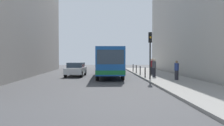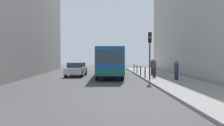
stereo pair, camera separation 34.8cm
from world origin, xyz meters
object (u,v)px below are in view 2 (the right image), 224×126
Objects in this scene: car_behind_bus at (109,66)px; pedestrian_mid_sidewalk at (154,68)px; traffic_light at (150,47)px; bollard_far at (137,69)px; pedestrian_near_signal at (176,70)px; bollard_mid at (141,71)px; bus at (110,60)px; car_beside_bus at (76,69)px; bollard_farthest at (134,68)px; bollard_near at (145,72)px; pedestrian_far_sidewalk at (152,67)px.

car_behind_bus is 13.43m from pedestrian_mid_sidewalk.
traffic_light reaches higher than bollard_far.
pedestrian_near_signal reaches higher than car_behind_bus.
pedestrian_mid_sidewalk reaches higher than bollard_mid.
bus is 3.53m from bollard_mid.
car_beside_bus reaches higher than bollard_farthest.
car_beside_bus is (-3.58, 0.75, -0.94)m from bus.
bus reaches higher than car_beside_bus.
pedestrian_far_sidewalk is (1.36, 3.56, 0.40)m from bollard_near.
bollard_farthest is at bearing 90.51° from traffic_light.
bus is at bearing -173.04° from bollard_mid.
car_beside_bus is at bearing -158.44° from bollard_far.
bollard_far is at bearing 140.25° from pedestrian_far_sidewalk.
car_behind_bus is 5.26m from bollard_farthest.
pedestrian_mid_sidewalk is (0.99, -5.56, 0.40)m from bollard_far.
car_behind_bus is at bearing 108.36° from pedestrian_mid_sidewalk.
car_beside_bus is 4.74× the size of bollard_farthest.
bollard_mid is at bearing 90.00° from bollard_near.
pedestrian_mid_sidewalk is at bearing -72.61° from pedestrian_near_signal.
bus is 7.44m from bollard_farthest.
traffic_light is at bearing -87.04° from bollard_near.
pedestrian_mid_sidewalk is (0.99, -2.48, 0.40)m from bollard_mid.
pedestrian_mid_sidewalk reaches higher than pedestrian_near_signal.
pedestrian_mid_sidewalk reaches higher than car_beside_bus.
pedestrian_far_sidewalk is at bearing -86.19° from pedestrian_near_signal.
bollard_mid is at bearing -90.00° from bollard_far.
traffic_light is at bearing 100.31° from car_behind_bus.
bus is 6.76× the size of pedestrian_near_signal.
bollard_far is at bearing 90.00° from bollard_mid.
traffic_light reaches higher than pedestrian_mid_sidewalk.
traffic_light reaches higher than bollard_farthest.
bollard_farthest is (0.00, 3.08, 0.00)m from bollard_far.
traffic_light is 2.33× the size of pedestrian_mid_sidewalk.
bus is at bearing 171.56° from car_beside_bus.
traffic_light is at bearing 146.04° from car_beside_bus.
pedestrian_near_signal reaches higher than bollard_far.
pedestrian_near_signal is 6.18m from pedestrian_far_sidewalk.
bollard_near is at bearing 101.65° from car_behind_bus.
bus is 11.63× the size of bollard_far.
pedestrian_near_signal is 0.93× the size of pedestrian_mid_sidewalk.
bollard_far is 9.01m from pedestrian_near_signal.
pedestrian_far_sidewalk reaches higher than car_beside_bus.
bollard_mid is 0.54× the size of pedestrian_far_sidewalk.
bollard_far and bollard_farthest have the same top height.
bollard_farthest is at bearing 96.31° from pedestrian_mid_sidewalk.
car_beside_bus is 10.95m from pedestrian_near_signal.
car_behind_bus is 4.70× the size of bollard_mid.
pedestrian_far_sidewalk is (-0.90, 6.12, 0.06)m from pedestrian_near_signal.
bollard_mid is at bearing -137.89° from pedestrian_far_sidewalk.
bollard_far is 1.00× the size of bollard_farthest.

